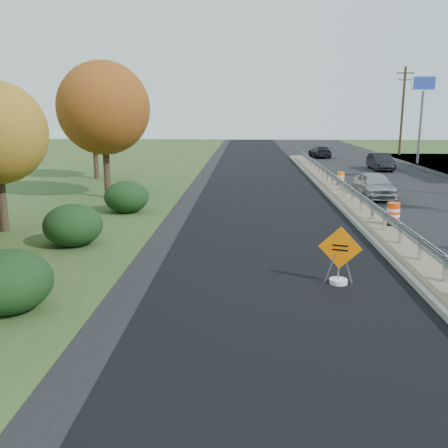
{
  "coord_description": "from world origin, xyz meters",
  "views": [
    {
      "loc": [
        -5.39,
        -17.01,
        4.69
      ],
      "look_at": [
        -6.08,
        -1.12,
        1.1
      ],
      "focal_mm": 40.0,
      "sensor_mm": 36.0,
      "label": 1
    }
  ],
  "objects_px": {
    "car_silver": "(375,185)",
    "car_dark_far": "(320,152)",
    "barrel_median_far": "(341,179)",
    "car_dark_mid": "(381,162)",
    "caution_sign": "(339,270)",
    "barrel_median_mid": "(393,214)"
  },
  "relations": [
    {
      "from": "car_silver",
      "to": "car_dark_mid",
      "type": "xyz_separation_m",
      "value": [
        3.9,
        13.71,
        -0.01
      ]
    },
    {
      "from": "barrel_median_far",
      "to": "car_dark_mid",
      "type": "xyz_separation_m",
      "value": [
        5.15,
        10.3,
        0.08
      ]
    },
    {
      "from": "barrel_median_far",
      "to": "car_dark_mid",
      "type": "height_order",
      "value": "car_dark_mid"
    },
    {
      "from": "barrel_median_mid",
      "to": "caution_sign",
      "type": "bearing_deg",
      "value": -116.88
    },
    {
      "from": "car_silver",
      "to": "barrel_median_far",
      "type": "bearing_deg",
      "value": 107.43
    },
    {
      "from": "caution_sign",
      "to": "barrel_median_far",
      "type": "distance_m",
      "value": 18.25
    },
    {
      "from": "caution_sign",
      "to": "car_dark_far",
      "type": "bearing_deg",
      "value": 101.65
    },
    {
      "from": "car_dark_mid",
      "to": "caution_sign",
      "type": "bearing_deg",
      "value": -106.43
    },
    {
      "from": "barrel_median_far",
      "to": "car_silver",
      "type": "bearing_deg",
      "value": -69.85
    },
    {
      "from": "caution_sign",
      "to": "barrel_median_mid",
      "type": "height_order",
      "value": "caution_sign"
    },
    {
      "from": "barrel_median_far",
      "to": "car_silver",
      "type": "xyz_separation_m",
      "value": [
        1.25,
        -3.41,
        0.09
      ]
    },
    {
      "from": "barrel_median_mid",
      "to": "car_dark_mid",
      "type": "bearing_deg",
      "value": 76.65
    },
    {
      "from": "caution_sign",
      "to": "car_dark_mid",
      "type": "relative_size",
      "value": 0.39
    },
    {
      "from": "barrel_median_far",
      "to": "car_dark_far",
      "type": "distance_m",
      "value": 21.74
    },
    {
      "from": "barrel_median_mid",
      "to": "car_dark_mid",
      "type": "distance_m",
      "value": 22.29
    },
    {
      "from": "caution_sign",
      "to": "car_silver",
      "type": "distance_m",
      "value": 15.25
    },
    {
      "from": "car_silver",
      "to": "car_dark_far",
      "type": "relative_size",
      "value": 0.98
    },
    {
      "from": "barrel_median_mid",
      "to": "car_silver",
      "type": "height_order",
      "value": "car_silver"
    },
    {
      "from": "barrel_median_far",
      "to": "car_dark_far",
      "type": "relative_size",
      "value": 0.19
    },
    {
      "from": "barrel_median_far",
      "to": "car_dark_mid",
      "type": "bearing_deg",
      "value": 63.45
    },
    {
      "from": "barrel_median_mid",
      "to": "barrel_median_far",
      "type": "height_order",
      "value": "barrel_median_mid"
    },
    {
      "from": "caution_sign",
      "to": "car_dark_far",
      "type": "distance_m",
      "value": 39.95
    }
  ]
}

